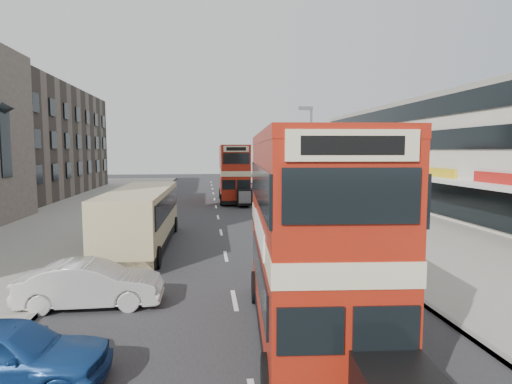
{
  "coord_description": "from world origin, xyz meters",
  "views": [
    {
      "loc": [
        -0.93,
        -11.88,
        5.03
      ],
      "look_at": [
        1.09,
        4.97,
        3.37
      ],
      "focal_mm": 29.88,
      "sensor_mm": 36.0,
      "label": 1
    }
  ],
  "objects_px": {
    "coach": "(141,216)",
    "pedestrian_far": "(303,191)",
    "street_lamp": "(310,154)",
    "car_right_b": "(287,209)",
    "car_left_near": "(5,354)",
    "car_right_c": "(255,191)",
    "cyclist": "(282,207)",
    "car_left_front": "(91,284)",
    "pedestrian_near": "(343,208)",
    "car_right_a": "(289,212)",
    "bus_main": "(309,235)",
    "bus_second": "(234,173)"
  },
  "relations": [
    {
      "from": "coach",
      "to": "pedestrian_far",
      "type": "distance_m",
      "value": 21.89
    },
    {
      "from": "street_lamp",
      "to": "car_right_b",
      "type": "relative_size",
      "value": 1.93
    },
    {
      "from": "car_left_near",
      "to": "car_right_c",
      "type": "xyz_separation_m",
      "value": [
        9.59,
        36.6,
        -0.15
      ]
    },
    {
      "from": "pedestrian_far",
      "to": "cyclist",
      "type": "xyz_separation_m",
      "value": [
        -3.62,
        -8.35,
        -0.39
      ]
    },
    {
      "from": "car_left_front",
      "to": "car_right_b",
      "type": "height_order",
      "value": "car_left_front"
    },
    {
      "from": "pedestrian_near",
      "to": "pedestrian_far",
      "type": "xyz_separation_m",
      "value": [
        0.16,
        12.55,
        -0.04
      ]
    },
    {
      "from": "car_left_near",
      "to": "car_right_a",
      "type": "height_order",
      "value": "car_left_near"
    },
    {
      "from": "bus_main",
      "to": "car_right_b",
      "type": "relative_size",
      "value": 2.32
    },
    {
      "from": "bus_main",
      "to": "car_left_front",
      "type": "height_order",
      "value": "bus_main"
    },
    {
      "from": "bus_second",
      "to": "car_left_near",
      "type": "bearing_deg",
      "value": 78.6
    },
    {
      "from": "coach",
      "to": "car_right_b",
      "type": "xyz_separation_m",
      "value": [
        9.45,
        9.16,
        -1.08
      ]
    },
    {
      "from": "car_left_front",
      "to": "car_right_b",
      "type": "bearing_deg",
      "value": -29.56
    },
    {
      "from": "bus_main",
      "to": "bus_second",
      "type": "height_order",
      "value": "bus_second"
    },
    {
      "from": "bus_second",
      "to": "cyclist",
      "type": "bearing_deg",
      "value": 107.27
    },
    {
      "from": "bus_second",
      "to": "car_left_front",
      "type": "distance_m",
      "value": 28.7
    },
    {
      "from": "car_right_a",
      "to": "pedestrian_far",
      "type": "xyz_separation_m",
      "value": [
        3.48,
        10.68,
        0.41
      ]
    },
    {
      "from": "street_lamp",
      "to": "car_left_near",
      "type": "xyz_separation_m",
      "value": [
        -11.7,
        -20.71,
        -4.05
      ]
    },
    {
      "from": "car_left_near",
      "to": "car_right_b",
      "type": "height_order",
      "value": "car_left_near"
    },
    {
      "from": "car_right_b",
      "to": "street_lamp",
      "type": "bearing_deg",
      "value": 36.55
    },
    {
      "from": "car_right_a",
      "to": "car_right_b",
      "type": "bearing_deg",
      "value": 172.41
    },
    {
      "from": "street_lamp",
      "to": "car_left_near",
      "type": "height_order",
      "value": "street_lamp"
    },
    {
      "from": "car_right_b",
      "to": "pedestrian_near",
      "type": "relative_size",
      "value": 2.14
    },
    {
      "from": "car_left_near",
      "to": "pedestrian_near",
      "type": "distance_m",
      "value": 22.79
    },
    {
      "from": "bus_second",
      "to": "car_left_near",
      "type": "distance_m",
      "value": 33.41
    },
    {
      "from": "street_lamp",
      "to": "bus_main",
      "type": "distance_m",
      "value": 19.74
    },
    {
      "from": "pedestrian_near",
      "to": "street_lamp",
      "type": "bearing_deg",
      "value": -51.3
    },
    {
      "from": "car_left_near",
      "to": "pedestrian_far",
      "type": "bearing_deg",
      "value": -20.08
    },
    {
      "from": "bus_main",
      "to": "car_left_near",
      "type": "relative_size",
      "value": 2.26
    },
    {
      "from": "coach",
      "to": "pedestrian_near",
      "type": "xyz_separation_m",
      "value": [
        12.52,
        5.28,
        -0.54
      ]
    },
    {
      "from": "car_right_b",
      "to": "pedestrian_far",
      "type": "xyz_separation_m",
      "value": [
        3.23,
        8.67,
        0.51
      ]
    },
    {
      "from": "bus_second",
      "to": "car_right_b",
      "type": "relative_size",
      "value": 2.31
    },
    {
      "from": "car_right_a",
      "to": "car_right_b",
      "type": "relative_size",
      "value": 1.11
    },
    {
      "from": "car_left_front",
      "to": "car_right_c",
      "type": "xyz_separation_m",
      "value": [
        9.03,
        31.89,
        -0.15
      ]
    },
    {
      "from": "car_right_c",
      "to": "pedestrian_far",
      "type": "distance_m",
      "value": 6.99
    },
    {
      "from": "street_lamp",
      "to": "coach",
      "type": "distance_m",
      "value": 13.53
    },
    {
      "from": "car_left_near",
      "to": "pedestrian_far",
      "type": "relative_size",
      "value": 2.3
    },
    {
      "from": "bus_second",
      "to": "pedestrian_far",
      "type": "distance_m",
      "value": 7.0
    },
    {
      "from": "bus_main",
      "to": "car_left_near",
      "type": "bearing_deg",
      "value": 17.65
    },
    {
      "from": "coach",
      "to": "car_left_front",
      "type": "xyz_separation_m",
      "value": [
        -0.4,
        -8.38,
        -0.93
      ]
    },
    {
      "from": "bus_main",
      "to": "car_left_front",
      "type": "relative_size",
      "value": 2.18
    },
    {
      "from": "car_right_c",
      "to": "pedestrian_far",
      "type": "xyz_separation_m",
      "value": [
        4.05,
        -5.68,
        0.5
      ]
    },
    {
      "from": "car_left_front",
      "to": "car_right_b",
      "type": "distance_m",
      "value": 20.12
    },
    {
      "from": "car_right_c",
      "to": "pedestrian_near",
      "type": "xyz_separation_m",
      "value": [
        3.89,
        -18.23,
        0.54
      ]
    },
    {
      "from": "cyclist",
      "to": "car_right_a",
      "type": "bearing_deg",
      "value": -85.47
    },
    {
      "from": "car_right_a",
      "to": "pedestrian_near",
      "type": "relative_size",
      "value": 2.37
    },
    {
      "from": "bus_main",
      "to": "pedestrian_far",
      "type": "distance_m",
      "value": 30.07
    },
    {
      "from": "car_left_near",
      "to": "car_right_b",
      "type": "relative_size",
      "value": 1.03
    },
    {
      "from": "car_right_b",
      "to": "pedestrian_far",
      "type": "height_order",
      "value": "pedestrian_far"
    },
    {
      "from": "street_lamp",
      "to": "pedestrian_near",
      "type": "distance_m",
      "value": 4.69
    },
    {
      "from": "bus_main",
      "to": "pedestrian_near",
      "type": "height_order",
      "value": "bus_main"
    }
  ]
}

